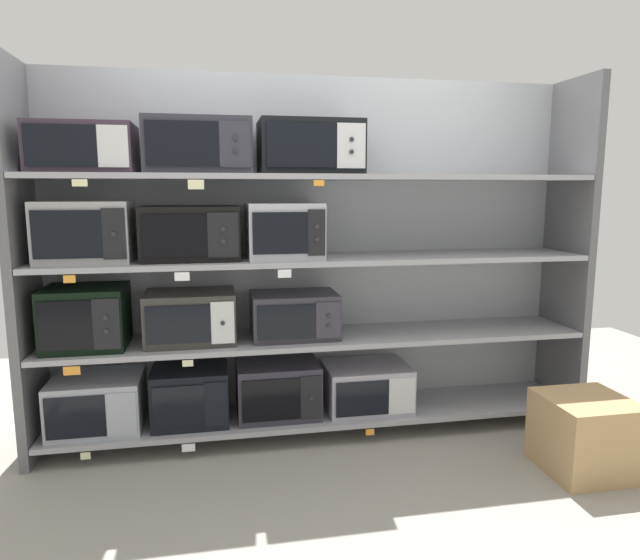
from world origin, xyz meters
name	(u,v)px	position (x,y,z in m)	size (l,w,h in m)	color
ground	(362,525)	(0.00, -1.00, -0.01)	(7.19, 6.00, 0.02)	gray
back_panel	(312,253)	(0.00, 0.26, 1.08)	(3.39, 0.04, 2.16)	#9EA3A8
upright_left	(22,264)	(-1.63, 0.00, 1.08)	(0.05, 0.49, 2.16)	#5B5B5E
upright_right	(568,252)	(1.63, 0.00, 1.08)	(0.05, 0.49, 2.16)	#5B5B5E
shelf_0	(320,413)	(0.00, 0.00, 0.12)	(3.19, 0.49, 0.03)	#99999E
microwave_0	(98,402)	(-1.29, 0.00, 0.28)	(0.50, 0.43, 0.30)	#9BA0AC
microwave_1	(191,394)	(-0.77, 0.00, 0.29)	(0.43, 0.39, 0.32)	black
microwave_2	(278,388)	(-0.26, 0.00, 0.29)	(0.49, 0.39, 0.32)	#2F2C38
microwave_3	(366,386)	(0.29, 0.00, 0.27)	(0.51, 0.41, 0.27)	#A39DAC
price_tag_0	(85,456)	(-1.32, -0.25, 0.08)	(0.05, 0.00, 0.04)	beige
price_tag_1	(189,448)	(-0.78, -0.25, 0.07)	(0.07, 0.00, 0.04)	white
price_tag_2	(370,432)	(0.25, -0.25, 0.08)	(0.05, 0.00, 0.04)	orange
shelf_1	(320,338)	(0.00, 0.00, 0.59)	(3.19, 0.49, 0.03)	#99999E
microwave_4	(86,317)	(-1.32, 0.00, 0.78)	(0.43, 0.40, 0.34)	black
microwave_5	(191,317)	(-0.76, 0.00, 0.75)	(0.50, 0.37, 0.29)	#34312D
microwave_6	(294,315)	(-0.16, 0.00, 0.74)	(0.50, 0.36, 0.27)	#322F39
price_tag_3	(72,371)	(-1.36, -0.25, 0.55)	(0.08, 0.00, 0.05)	orange
price_tag_4	(188,363)	(-0.77, -0.25, 0.56)	(0.06, 0.00, 0.03)	beige
shelf_2	(320,259)	(0.00, 0.00, 1.07)	(3.19, 0.49, 0.03)	#99999E
microwave_7	(86,232)	(-1.30, 0.00, 1.25)	(0.48, 0.37, 0.33)	#A0A1A1
microwave_8	(191,233)	(-0.74, 0.00, 1.24)	(0.54, 0.37, 0.30)	black
microwave_9	(284,230)	(-0.21, 0.00, 1.24)	(0.42, 0.42, 0.32)	#B2B5C0
price_tag_5	(69,279)	(-1.34, -0.25, 1.03)	(0.06, 0.00, 0.04)	orange
price_tag_6	(182,277)	(-0.78, -0.25, 1.03)	(0.08, 0.00, 0.04)	white
price_tag_7	(285,274)	(-0.24, -0.25, 1.03)	(0.07, 0.00, 0.04)	white
shelf_3	(320,177)	(0.00, 0.00, 1.55)	(3.19, 0.49, 0.03)	#99999E
microwave_10	(84,148)	(-1.28, 0.00, 1.69)	(0.52, 0.40, 0.26)	#352735
microwave_11	(198,146)	(-0.68, 0.00, 1.71)	(0.57, 0.40, 0.30)	#2D2C35
microwave_12	(310,148)	(-0.06, 0.00, 1.71)	(0.57, 0.40, 0.30)	black
price_tag_8	(80,183)	(-1.26, -0.25, 1.51)	(0.07, 0.00, 0.03)	beige
price_tag_9	(196,184)	(-0.70, -0.25, 1.50)	(0.08, 0.00, 0.05)	beige
price_tag_10	(319,183)	(-0.05, -0.25, 1.51)	(0.06, 0.00, 0.03)	orange
shipping_carton	(585,434)	(1.28, -0.75, 0.20)	(0.43, 0.43, 0.40)	tan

